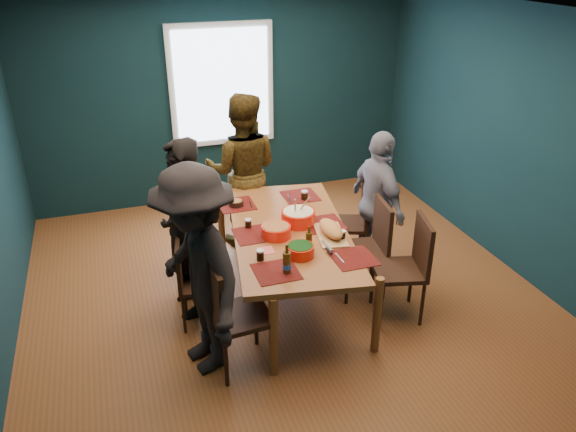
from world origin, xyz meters
name	(u,v)px	position (x,y,z in m)	size (l,w,h in m)	color
room	(272,154)	(0.00, 0.27, 1.37)	(5.01, 5.01, 2.71)	brown
dining_table	(290,236)	(0.02, -0.21, 0.72)	(1.38, 2.23, 0.79)	brown
chair_left_far	(187,235)	(-0.83, 0.58, 0.48)	(0.44, 0.44, 0.82)	black
chair_left_mid	(191,276)	(-0.94, -0.25, 0.49)	(0.44, 0.44, 0.84)	black
chair_left_near	(229,308)	(-0.75, -0.98, 0.59)	(0.50, 0.50, 1.02)	black
chair_right_far	(355,217)	(0.94, 0.31, 0.53)	(0.53, 0.53, 0.92)	black
chair_right_mid	(371,241)	(0.83, -0.29, 0.57)	(0.50, 0.50, 0.98)	black
chair_right_near	(410,261)	(0.99, -0.76, 0.58)	(0.54, 0.54, 0.99)	black
person_far_left	(184,230)	(-0.93, -0.03, 0.86)	(0.63, 0.41, 1.71)	black
person_back	(243,171)	(-0.09, 1.14, 0.88)	(0.86, 0.67, 1.77)	black
person_right	(378,204)	(1.08, 0.08, 0.77)	(0.90, 0.38, 1.54)	silver
person_near_left	(197,272)	(-0.96, -0.84, 0.89)	(1.15, 0.66, 1.78)	black
bowl_salad	(276,231)	(-0.14, -0.31, 0.85)	(0.27, 0.27, 0.11)	red
bowl_dumpling	(298,217)	(0.13, -0.12, 0.86)	(0.32, 0.32, 0.30)	red
bowl_herbs	(300,250)	(-0.05, -0.70, 0.85)	(0.24, 0.24, 0.11)	red
cutting_board	(331,230)	(0.33, -0.46, 0.85)	(0.32, 0.61, 0.13)	#D9B374
small_bowl	(236,203)	(-0.33, 0.45, 0.83)	(0.15, 0.15, 0.06)	black
beer_bottle_a	(287,263)	(-0.25, -0.93, 0.89)	(0.07, 0.07, 0.26)	#462C0C
beer_bottle_b	(309,240)	(0.06, -0.61, 0.88)	(0.06, 0.06, 0.22)	#462C0C
cola_glass_a	(260,255)	(-0.39, -0.66, 0.84)	(0.07, 0.07, 0.09)	black
cola_glass_b	(342,235)	(0.40, -0.55, 0.84)	(0.07, 0.07, 0.09)	black
cola_glass_c	(304,195)	(0.38, 0.37, 0.85)	(0.07, 0.07, 0.10)	black
cola_glass_d	(248,223)	(-0.34, -0.06, 0.84)	(0.06, 0.06, 0.09)	black
napkin_a	(327,222)	(0.41, -0.18, 0.79)	(0.16, 0.16, 0.00)	#E56061
napkin_b	(266,250)	(-0.31, -0.52, 0.79)	(0.14, 0.14, 0.00)	#E56061
napkin_c	(352,260)	(0.33, -0.91, 0.79)	(0.16, 0.16, 0.00)	#E56061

